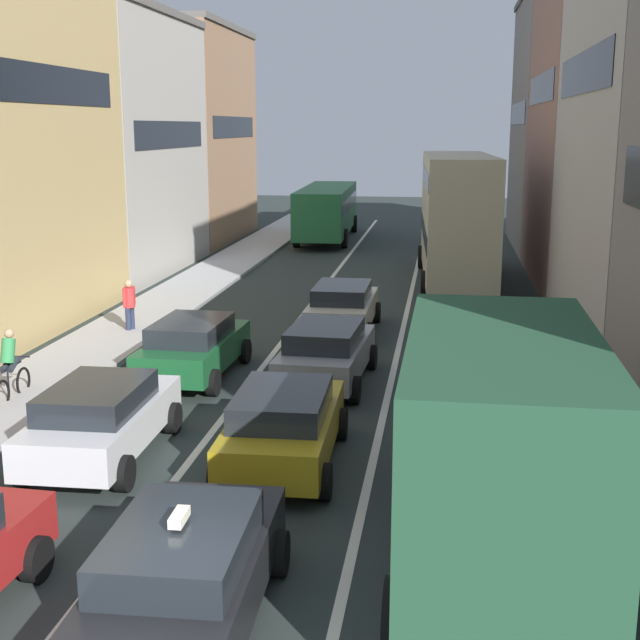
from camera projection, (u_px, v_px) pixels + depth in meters
name	position (u px, v px, depth m)	size (l,w,h in m)	color
sidewalk_left	(160.00, 307.00, 29.80)	(2.60, 64.00, 0.14)	#B6B6B6
lane_stripe_left	(304.00, 313.00, 29.11)	(0.16, 60.00, 0.01)	silver
lane_stripe_right	(406.00, 317.00, 28.64)	(0.16, 60.00, 0.01)	silver
building_row_left	(34.00, 136.00, 31.52)	(7.20, 43.90, 13.60)	#9E7556
removalist_box_truck	(497.00, 436.00, 11.95)	(2.75, 7.72, 3.58)	#B7B29E
taxi_centre_lane_front	(185.00, 573.00, 10.62)	(2.16, 4.35, 1.66)	black
sedan_centre_lane_second	(284.00, 424.00, 15.90)	(2.15, 4.34, 1.49)	#B29319
wagon_left_lane_second	(101.00, 418.00, 16.26)	(2.13, 4.34, 1.49)	silver
hatchback_centre_lane_third	(326.00, 352.00, 21.02)	(2.23, 4.38, 1.49)	gray
sedan_left_lane_third	(193.00, 346.00, 21.56)	(2.15, 4.34, 1.49)	#19592D
coupe_centre_lane_fourth	(343.00, 306.00, 26.35)	(2.07, 4.30, 1.49)	beige
sedan_right_lane_behind_truck	(472.00, 378.00, 18.85)	(2.09, 4.31, 1.49)	black
bus_mid_queue_primary	(457.00, 212.00, 34.17)	(3.18, 10.61, 5.06)	#BFB793
bus_far_queue_secondary	(327.00, 208.00, 47.61)	(3.06, 10.58, 2.90)	#1E6033
cyclist_on_sidewalk	(11.00, 367.00, 19.52)	(0.50, 1.73, 1.72)	black
pedestrian_near_kerb	(129.00, 303.00, 26.07)	(0.34, 0.52, 1.66)	#262D47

